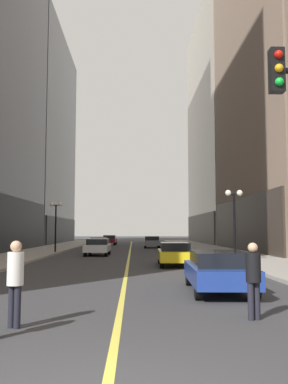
# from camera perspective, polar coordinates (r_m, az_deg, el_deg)

# --- Properties ---
(ground_plane) EXTENTS (200.00, 200.00, 0.00)m
(ground_plane) POSITION_cam_1_polar(r_m,az_deg,el_deg) (40.12, -1.91, -8.01)
(ground_plane) COLOR #38383A
(sidewalk_left) EXTENTS (4.50, 78.00, 0.15)m
(sidewalk_left) POSITION_cam_1_polar(r_m,az_deg,el_deg) (41.02, -13.61, -7.70)
(sidewalk_left) COLOR #9E9991
(sidewalk_left) RESTS_ON ground
(sidewalk_right) EXTENTS (4.50, 78.00, 0.15)m
(sidewalk_right) POSITION_cam_1_polar(r_m,az_deg,el_deg) (40.89, 9.84, -7.78)
(sidewalk_right) COLOR #9E9991
(sidewalk_right) RESTS_ON ground
(lane_centre_stripe) EXTENTS (0.16, 70.00, 0.01)m
(lane_centre_stripe) POSITION_cam_1_polar(r_m,az_deg,el_deg) (40.12, -1.91, -8.01)
(lane_centre_stripe) COLOR #E5D64C
(lane_centre_stripe) RESTS_ON ground
(building_left_far) EXTENTS (14.45, 26.00, 32.15)m
(building_left_far) POSITION_cam_1_polar(r_m,az_deg,el_deg) (68.94, -16.60, 6.80)
(building_left_far) COLOR slate
(building_left_far) RESTS_ON ground
(building_right_far) EXTENTS (14.42, 26.00, 36.57)m
(building_right_far) POSITION_cam_1_polar(r_m,az_deg,el_deg) (69.25, 13.22, 8.53)
(building_right_far) COLOR #B7AD99
(building_right_far) RESTS_ON ground
(car_blue) EXTENTS (2.07, 4.70, 1.32)m
(car_blue) POSITION_cam_1_polar(r_m,az_deg,el_deg) (14.23, 9.95, -10.26)
(car_blue) COLOR navy
(car_blue) RESTS_ON ground
(car_yellow) EXTENTS (1.91, 4.67, 1.32)m
(car_yellow) POSITION_cam_1_polar(r_m,az_deg,el_deg) (24.27, 4.11, -8.18)
(car_yellow) COLOR yellow
(car_yellow) RESTS_ON ground
(car_white) EXTENTS (1.94, 4.17, 1.32)m
(car_white) POSITION_cam_1_polar(r_m,az_deg,el_deg) (34.38, -6.22, -7.27)
(car_white) COLOR silver
(car_white) RESTS_ON ground
(car_red) EXTENTS (1.98, 4.16, 1.32)m
(car_red) POSITION_cam_1_polar(r_m,az_deg,el_deg) (41.48, -6.11, -6.90)
(car_red) COLOR #B21919
(car_red) RESTS_ON ground
(car_grey) EXTENTS (1.93, 4.66, 1.32)m
(car_grey) POSITION_cam_1_polar(r_m,az_deg,el_deg) (48.92, 1.08, -6.65)
(car_grey) COLOR slate
(car_grey) RESTS_ON ground
(car_maroon) EXTENTS (1.92, 4.31, 1.32)m
(car_maroon) POSITION_cam_1_polar(r_m,az_deg,el_deg) (58.49, -4.63, -6.39)
(car_maroon) COLOR maroon
(car_maroon) RESTS_ON ground
(pedestrian_in_white_shirt) EXTENTS (0.46, 0.46, 1.79)m
(pedestrian_in_white_shirt) POSITION_cam_1_polar(r_m,az_deg,el_deg) (9.37, -16.91, -10.81)
(pedestrian_in_white_shirt) COLOR black
(pedestrian_in_white_shirt) RESTS_ON ground
(pedestrian_in_black_coat) EXTENTS (0.42, 0.42, 1.72)m
(pedestrian_in_black_coat) POSITION_cam_1_polar(r_m,az_deg,el_deg) (10.08, 14.48, -10.69)
(pedestrian_in_black_coat) COLOR black
(pedestrian_in_black_coat) RESTS_ON ground
(street_lamp_left_far) EXTENTS (1.06, 0.36, 4.43)m
(street_lamp_left_far) POSITION_cam_1_polar(r_m,az_deg,el_deg) (37.56, -11.76, -3.13)
(street_lamp_left_far) COLOR black
(street_lamp_left_far) RESTS_ON ground
(street_lamp_right_mid) EXTENTS (1.06, 0.36, 4.43)m
(street_lamp_right_mid) POSITION_cam_1_polar(r_m,az_deg,el_deg) (26.12, 12.03, -2.29)
(street_lamp_right_mid) COLOR black
(street_lamp_right_mid) RESTS_ON ground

